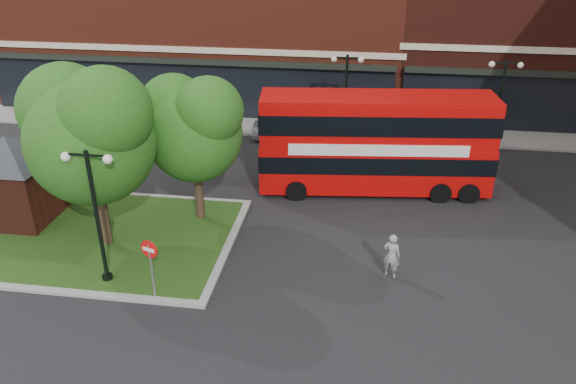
% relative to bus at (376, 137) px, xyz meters
% --- Properties ---
extents(ground, '(120.00, 120.00, 0.00)m').
position_rel_bus_xyz_m(ground, '(-3.64, -8.97, -2.61)').
color(ground, black).
rests_on(ground, ground).
extents(pavement_far, '(44.00, 3.00, 0.12)m').
position_rel_bus_xyz_m(pavement_far, '(-3.64, 7.53, -2.55)').
color(pavement_far, slate).
rests_on(pavement_far, ground).
extents(traffic_island, '(12.60, 7.60, 0.15)m').
position_rel_bus_xyz_m(traffic_island, '(-11.64, -5.97, -2.54)').
color(traffic_island, gray).
rests_on(traffic_island, ground).
extents(kiosk, '(6.51, 6.51, 3.60)m').
position_rel_bus_xyz_m(kiosk, '(-14.64, -4.97, -0.29)').
color(kiosk, '#471911').
rests_on(kiosk, traffic_island).
extents(tree_island_west, '(5.40, 4.71, 7.21)m').
position_rel_bus_xyz_m(tree_island_west, '(-10.24, -6.39, 2.19)').
color(tree_island_west, '#2D2116').
rests_on(tree_island_west, ground).
extents(tree_island_east, '(4.46, 3.90, 6.29)m').
position_rel_bus_xyz_m(tree_island_east, '(-7.22, -3.91, 1.64)').
color(tree_island_east, '#2D2116').
rests_on(tree_island_east, ground).
extents(lamp_island, '(1.72, 0.36, 5.00)m').
position_rel_bus_xyz_m(lamp_island, '(-9.14, -8.77, 0.22)').
color(lamp_island, black).
rests_on(lamp_island, ground).
extents(lamp_far_left, '(1.72, 0.36, 5.00)m').
position_rel_bus_xyz_m(lamp_far_left, '(-1.64, 5.53, 0.22)').
color(lamp_far_left, black).
rests_on(lamp_far_left, ground).
extents(lamp_far_right, '(1.72, 0.36, 5.00)m').
position_rel_bus_xyz_m(lamp_far_right, '(6.36, 5.53, 0.22)').
color(lamp_far_right, black).
rests_on(lamp_far_right, ground).
extents(bus, '(10.60, 3.48, 3.97)m').
position_rel_bus_xyz_m(bus, '(0.00, 0.00, 0.00)').
color(bus, '#B70807').
rests_on(bus, ground).
extents(woman, '(0.73, 0.60, 1.71)m').
position_rel_bus_xyz_m(woman, '(0.70, -6.97, -1.75)').
color(woman, gray).
rests_on(woman, ground).
extents(car_silver, '(4.07, 1.69, 1.38)m').
position_rel_bus_xyz_m(car_silver, '(-4.77, 5.62, -1.92)').
color(car_silver, '#ACAEB3').
rests_on(car_silver, ground).
extents(car_white, '(4.11, 1.55, 1.34)m').
position_rel_bus_xyz_m(car_white, '(0.54, 7.03, -1.94)').
color(car_white, white).
rests_on(car_white, ground).
extents(no_entry_sign, '(0.62, 0.25, 2.30)m').
position_rel_bus_xyz_m(no_entry_sign, '(-7.14, -9.47, -0.97)').
color(no_entry_sign, slate).
rests_on(no_entry_sign, ground).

